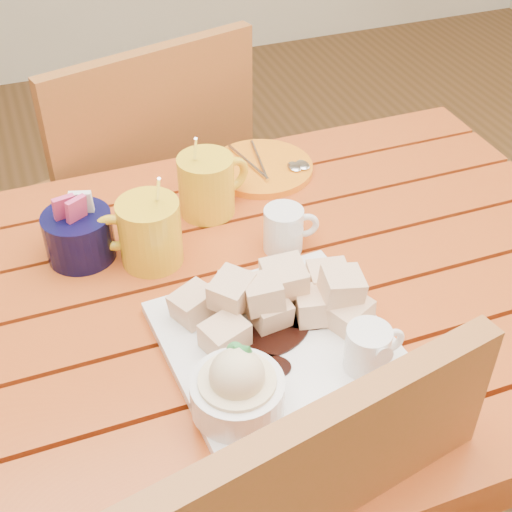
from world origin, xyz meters
name	(u,v)px	position (x,y,z in m)	size (l,w,h in m)	color
table	(236,347)	(0.00, 0.00, 0.64)	(1.20, 0.79, 0.75)	#9F3014
dessert_plate	(273,340)	(0.01, -0.13, 0.78)	(0.30, 0.30, 0.12)	white
coffee_mug_left	(148,232)	(-0.09, 0.12, 0.80)	(0.13, 0.09, 0.16)	yellow
coffee_mug_right	(208,184)	(0.03, 0.21, 0.80)	(0.13, 0.09, 0.15)	yellow
cream_pitcher	(285,229)	(0.11, 0.08, 0.79)	(0.09, 0.07, 0.07)	white
sugar_caddy	(79,235)	(-0.19, 0.17, 0.79)	(0.10, 0.10, 0.11)	black
orange_saucer	(262,168)	(0.16, 0.30, 0.76)	(0.19, 0.19, 0.02)	orange
chair_far	(141,206)	(-0.02, 0.60, 0.52)	(0.53, 0.53, 0.93)	brown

